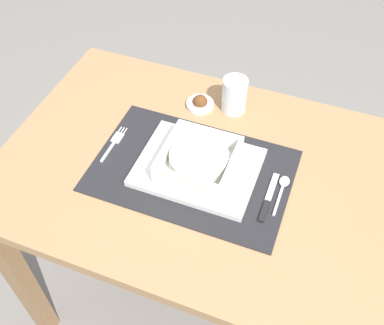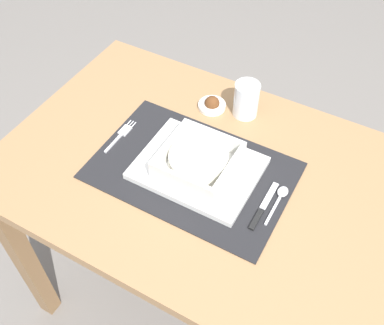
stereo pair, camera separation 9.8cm
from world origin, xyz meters
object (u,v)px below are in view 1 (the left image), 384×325
Objects in this scene: dining_table at (204,195)px; fork at (115,141)px; condiment_saucer at (200,103)px; porridge_bowl at (199,161)px; spoon at (283,185)px; butter_knife at (268,201)px; drinking_glass at (234,97)px.

dining_table is 7.97× the size of fork.
condiment_saucer is (-0.09, 0.20, 0.12)m from dining_table.
porridge_bowl reaches higher than spoon.
fork is (-0.24, -0.00, 0.11)m from dining_table.
dining_table is at bearing -0.74° from fork.
fork is 1.08× the size of spoon.
fork reaches higher than dining_table.
butter_knife is (0.17, -0.04, 0.11)m from dining_table.
fork is at bearing -136.29° from drinking_glass.
butter_knife is at bearing -58.18° from drinking_glass.
fork is 0.26m from condiment_saucer.
butter_knife is at bearing -8.13° from porridge_bowl.
dining_table is 0.21m from butter_knife.
dining_table is 0.27m from drinking_glass.
condiment_saucer is (-0.08, 0.22, -0.03)m from porridge_bowl.
drinking_glass is (0.01, 0.24, -0.00)m from porridge_bowl.
fork is 0.43m from spoon.
porridge_bowl is 1.32× the size of fork.
dining_table is at bearing 168.50° from butter_knife.
butter_knife is at bearing -44.17° from condiment_saucer.
drinking_glass is at bearing 14.47° from condiment_saucer.
porridge_bowl is 1.71× the size of drinking_glass.
porridge_bowl is 0.24m from condiment_saucer.
dining_table is 10.32× the size of drinking_glass.
spoon is 1.57× the size of condiment_saucer.
fork is at bearing 176.99° from butter_knife.
butter_knife is 0.35m from condiment_saucer.
porridge_bowl reaches higher than butter_knife.
condiment_saucer is at bearing 113.15° from dining_table.
porridge_bowl is at bearing -70.45° from condiment_saucer.
spoon is at bearing 3.46° from dining_table.
spoon is 0.34m from condiment_saucer.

